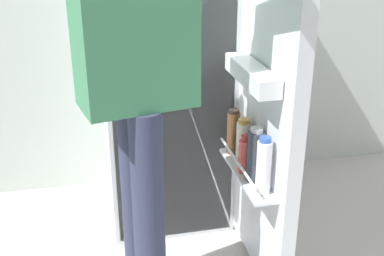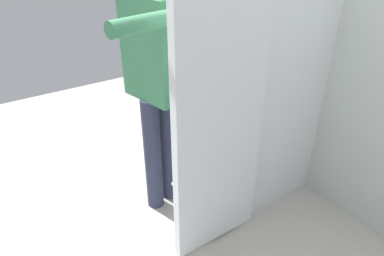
% 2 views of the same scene
% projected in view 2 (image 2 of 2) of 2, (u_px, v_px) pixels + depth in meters
% --- Properties ---
extents(ground_plane, '(5.48, 5.48, 0.00)m').
position_uv_depth(ground_plane, '(193.00, 207.00, 2.54)').
color(ground_plane, '#B7B2A8').
extents(kitchen_wall, '(4.40, 0.10, 2.41)m').
position_uv_depth(kitchen_wall, '(304.00, 27.00, 2.40)').
color(kitchen_wall, beige).
rests_on(kitchen_wall, ground_plane).
extents(refrigerator, '(0.66, 1.24, 1.80)m').
position_uv_depth(refrigerator, '(258.00, 82.00, 2.33)').
color(refrigerator, silver).
rests_on(refrigerator, ground_plane).
extents(person, '(0.64, 0.65, 1.74)m').
position_uv_depth(person, '(157.00, 70.00, 2.09)').
color(person, '#2D334C').
rests_on(person, ground_plane).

